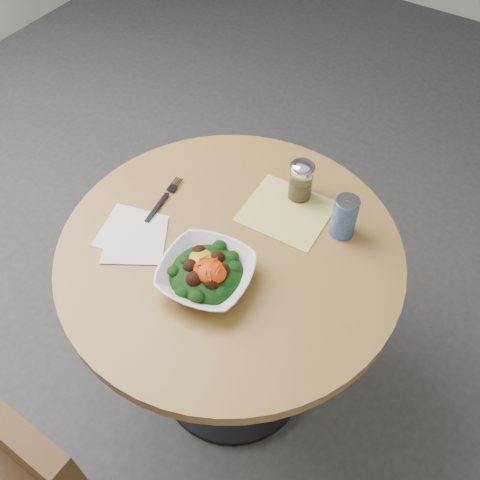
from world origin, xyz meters
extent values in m
plane|color=#303033|center=(0.00, 0.00, 0.00)|extent=(6.00, 6.00, 0.00)
cylinder|color=black|center=(0.00, 0.00, 0.01)|extent=(0.52, 0.52, 0.03)
cylinder|color=black|center=(0.00, 0.00, 0.35)|extent=(0.10, 0.10, 0.71)
cylinder|color=gold|center=(0.00, 0.00, 0.73)|extent=(0.90, 0.90, 0.04)
cylinder|color=#553918|center=(-0.28, -0.65, 0.23)|extent=(0.04, 0.04, 0.46)
cube|color=#553918|center=(-0.09, -0.65, 0.75)|extent=(0.45, 0.06, 0.53)
cube|color=yellow|center=(0.06, 0.19, 0.75)|extent=(0.23, 0.22, 0.00)
cube|color=white|center=(-0.25, -0.09, 0.75)|extent=(0.19, 0.19, 0.00)
cube|color=white|center=(-0.22, -0.12, 0.75)|extent=(0.22, 0.22, 0.00)
imported|color=white|center=(0.01, -0.12, 0.78)|extent=(0.26, 0.26, 0.06)
ellipsoid|color=black|center=(0.01, -0.12, 0.78)|extent=(0.18, 0.18, 0.06)
ellipsoid|color=gold|center=(-0.02, -0.10, 0.81)|extent=(0.06, 0.06, 0.02)
ellipsoid|color=red|center=(0.03, -0.12, 0.81)|extent=(0.08, 0.07, 0.04)
cube|color=black|center=(-0.24, 0.01, 0.76)|extent=(0.03, 0.12, 0.00)
cube|color=black|center=(-0.25, 0.10, 0.76)|extent=(0.03, 0.07, 0.00)
cylinder|color=silver|center=(0.06, 0.26, 0.80)|extent=(0.06, 0.06, 0.10)
cylinder|color=#998147|center=(0.06, 0.26, 0.78)|extent=(0.05, 0.05, 0.05)
cylinder|color=silver|center=(0.06, 0.26, 0.86)|extent=(0.07, 0.07, 0.01)
ellipsoid|color=silver|center=(0.06, 0.26, 0.86)|extent=(0.06, 0.06, 0.03)
cylinder|color=navy|center=(0.22, 0.20, 0.81)|extent=(0.06, 0.06, 0.12)
cylinder|color=#B8B8BF|center=(0.22, 0.20, 0.87)|extent=(0.06, 0.06, 0.00)
cube|color=#B8B8BF|center=(0.22, 0.21, 0.87)|extent=(0.01, 0.02, 0.00)
camera|label=1|loc=(0.49, -0.71, 1.83)|focal=40.00mm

